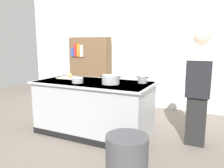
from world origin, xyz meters
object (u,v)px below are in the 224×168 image
mixing_bowl (78,80)px  person_chef (198,86)px  onion (70,75)px  bookshelf (90,70)px  sauce_pan (142,80)px  trash_bin (127,159)px  juice_cup (105,77)px  stock_pot (111,80)px

mixing_bowl → person_chef: (1.80, 0.49, -0.03)m
onion → bookshelf: bookshelf is taller
person_chef → sauce_pan: bearing=77.1°
bookshelf → person_chef: bearing=-28.5°
sauce_pan → person_chef: (0.84, 0.05, -0.04)m
trash_bin → person_chef: (0.59, 1.33, 0.65)m
juice_cup → trash_bin: bearing=-54.1°
stock_pot → sauce_pan: (0.43, 0.30, -0.01)m
stock_pot → person_chef: person_chef is taller
sauce_pan → juice_cup: size_ratio=2.12×
sauce_pan → trash_bin: (0.25, -1.28, -0.69)m
trash_bin → onion: bearing=144.2°
onion → stock_pot: (0.91, -0.16, 0.01)m
mixing_bowl → trash_bin: bearing=-34.8°
onion → juice_cup: onion is taller
stock_pot → mixing_bowl: (-0.53, -0.14, -0.03)m
juice_cup → bookshelf: bookshelf is taller
stock_pot → juice_cup: stock_pot is taller
juice_cup → mixing_bowl: bearing=-119.2°
sauce_pan → stock_pot: bearing=-145.1°
stock_pot → mixing_bowl: bearing=-164.8°
stock_pot → bookshelf: size_ratio=0.20×
sauce_pan → juice_cup: (-0.69, 0.02, -0.01)m
person_chef → onion: bearing=78.5°
sauce_pan → bookshelf: (-1.94, 1.56, -0.10)m
stock_pot → juice_cup: bearing=129.6°
stock_pot → bookshelf: (-1.51, 1.86, -0.12)m
onion → juice_cup: 0.66m
sauce_pan → person_chef: size_ratio=0.12×
stock_pot → person_chef: 1.32m
stock_pot → bookshelf: 2.40m
mixing_bowl → stock_pot: bearing=15.2°
juice_cup → onion: bearing=-166.0°
sauce_pan → mixing_bowl: (-0.95, -0.44, -0.02)m
sauce_pan → trash_bin: sauce_pan is taller
juice_cup → stock_pot: bearing=-50.4°
stock_pot → bookshelf: bookshelf is taller
stock_pot → person_chef: bearing=15.4°
stock_pot → trash_bin: size_ratio=0.64×
sauce_pan → mixing_bowl: bearing=-155.2°
onion → juice_cup: size_ratio=0.85×
person_chef → bookshelf: (-2.78, 1.51, -0.06)m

